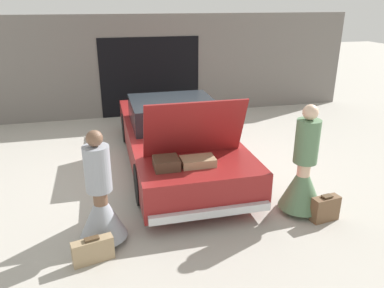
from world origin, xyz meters
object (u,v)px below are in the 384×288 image
person_left (101,204)px  suitcase_beside_right_person (325,209)px  car (176,136)px  suitcase_beside_left_person (93,250)px  person_right (303,176)px

person_left → suitcase_beside_right_person: bearing=88.0°
car → suitcase_beside_left_person: size_ratio=9.21×
suitcase_beside_right_person → car: bearing=123.3°
person_left → suitcase_beside_left_person: (-0.14, -0.43, -0.41)m
person_right → person_left: bearing=106.0°
person_right → suitcase_beside_left_person: size_ratio=3.24×
person_right → suitcase_beside_right_person: (0.24, -0.33, -0.42)m
person_right → suitcase_beside_right_person: size_ratio=3.86×
car → person_left: bearing=-122.3°
suitcase_beside_left_person → person_right: bearing=8.7°
person_right → suitcase_beside_left_person: (-3.18, -0.48, -0.46)m
person_left → suitcase_beside_left_person: 0.61m
person_right → car: bearing=47.9°
car → person_left: 2.84m
person_right → suitcase_beside_right_person: 0.59m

